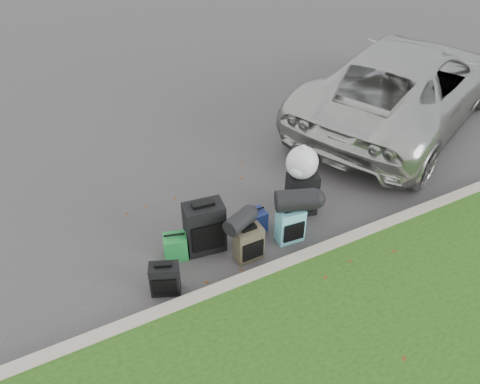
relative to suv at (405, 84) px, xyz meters
name	(u,v)px	position (x,y,z in m)	size (l,w,h in m)	color
ground	(252,226)	(-4.29, -1.54, -0.80)	(120.00, 120.00, 0.00)	#383535
curb	(286,265)	(-4.29, -2.54, -0.73)	(120.00, 0.18, 0.15)	#9E937F
suv	(405,84)	(0.00, 0.00, 0.00)	(2.66, 5.78, 1.60)	#B7B7B2
suitcase_small_black	(165,279)	(-5.90, -2.17, -0.57)	(0.38, 0.21, 0.47)	black
suitcase_large_black_left	(205,227)	(-5.11, -1.66, -0.41)	(0.55, 0.33, 0.79)	black
suitcase_olive	(249,243)	(-4.65, -2.10, -0.54)	(0.38, 0.24, 0.52)	#383325
suitcase_teal	(290,225)	(-3.94, -2.06, -0.53)	(0.39, 0.23, 0.55)	#53A5B3
suitcase_large_black_right	(302,194)	(-3.45, -1.60, -0.45)	(0.47, 0.28, 0.70)	black
tote_green	(176,247)	(-5.55, -1.62, -0.62)	(0.32, 0.26, 0.37)	#1D8234
tote_navy	(255,221)	(-4.29, -1.64, -0.63)	(0.32, 0.25, 0.34)	navy
duffel_left	(240,221)	(-4.74, -2.02, -0.16)	(0.24, 0.24, 0.45)	black
duffel_right	(296,200)	(-3.88, -2.05, -0.09)	(0.31, 0.31, 0.56)	black
trash_bag	(302,163)	(-3.49, -1.59, 0.14)	(0.49, 0.49, 0.49)	silver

